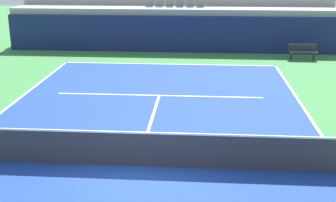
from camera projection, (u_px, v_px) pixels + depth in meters
The scene contains 11 objects.
ground_plane at pixel (137, 166), 12.01m from camera, with size 80.00×80.00×0.00m, color #387A3D.
court_surface at pixel (137, 166), 12.01m from camera, with size 11.00×24.00×0.01m, color navy.
baseline_far at pixel (169, 64), 23.36m from camera, with size 11.00×0.10×0.00m, color white.
service_line_far at pixel (159, 95), 18.09m from camera, with size 8.26×0.10×0.00m, color white.
centre_service_line at pixel (150, 123), 15.05m from camera, with size 0.10×6.40×0.00m, color white.
back_wall at pixel (173, 34), 26.14m from camera, with size 19.42×0.30×2.08m, color navy.
stands_tier_lower at pixel (175, 28), 27.36m from camera, with size 19.42×2.40×2.44m, color #9E9E99.
stands_tier_upper at pixel (177, 15), 29.50m from camera, with size 19.42×2.40×3.40m, color #9E9E99.
seating_row_lower at pixel (175, 5), 27.04m from camera, with size 3.49×0.44×0.44m.
tennis_net at pixel (137, 149), 11.86m from camera, with size 11.08×0.08×1.07m.
player_bench at pixel (303, 51), 24.23m from camera, with size 1.50×0.40×0.85m.
Camera 1 is at (1.63, -10.82, 5.32)m, focal length 48.21 mm.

